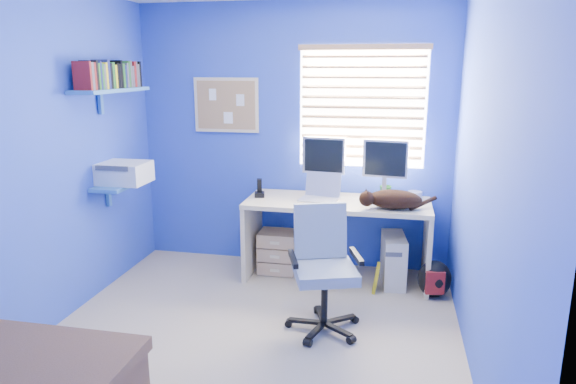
% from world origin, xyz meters
% --- Properties ---
extents(floor, '(3.00, 3.20, 0.00)m').
position_xyz_m(floor, '(0.00, 0.00, 0.00)').
color(floor, tan).
rests_on(floor, ground).
extents(wall_back, '(3.00, 0.01, 2.50)m').
position_xyz_m(wall_back, '(0.00, 1.60, 1.25)').
color(wall_back, blue).
rests_on(wall_back, ground).
extents(wall_front, '(3.00, 0.01, 2.50)m').
position_xyz_m(wall_front, '(0.00, -1.60, 1.25)').
color(wall_front, blue).
rests_on(wall_front, ground).
extents(wall_left, '(0.01, 3.20, 2.50)m').
position_xyz_m(wall_left, '(-1.50, 0.00, 1.25)').
color(wall_left, blue).
rests_on(wall_left, ground).
extents(wall_right, '(0.01, 3.20, 2.50)m').
position_xyz_m(wall_right, '(1.50, 0.00, 1.25)').
color(wall_right, blue).
rests_on(wall_right, ground).
extents(desk, '(1.64, 0.65, 0.74)m').
position_xyz_m(desk, '(0.48, 1.26, 0.37)').
color(desk, beige).
rests_on(desk, floor).
extents(laptop, '(0.37, 0.31, 0.22)m').
position_xyz_m(laptop, '(0.31, 1.24, 0.85)').
color(laptop, silver).
rests_on(laptop, desk).
extents(monitor_left, '(0.41, 0.16, 0.54)m').
position_xyz_m(monitor_left, '(0.32, 1.49, 1.01)').
color(monitor_left, silver).
rests_on(monitor_left, desk).
extents(monitor_right, '(0.41, 0.17, 0.54)m').
position_xyz_m(monitor_right, '(0.88, 1.42, 1.01)').
color(monitor_right, silver).
rests_on(monitor_right, desk).
extents(phone, '(0.11, 0.13, 0.17)m').
position_xyz_m(phone, '(-0.25, 1.26, 0.82)').
color(phone, black).
rests_on(phone, desk).
extents(mug, '(0.10, 0.09, 0.10)m').
position_xyz_m(mug, '(0.89, 1.50, 0.79)').
color(mug, '#206820').
rests_on(mug, desk).
extents(cd_spindle, '(0.13, 0.13, 0.07)m').
position_xyz_m(cd_spindle, '(1.16, 1.46, 0.78)').
color(cd_spindle, silver).
rests_on(cd_spindle, desk).
extents(cat, '(0.51, 0.36, 0.16)m').
position_xyz_m(cat, '(0.98, 1.09, 0.82)').
color(cat, black).
rests_on(cat, desk).
extents(tower_pc, '(0.24, 0.46, 0.45)m').
position_xyz_m(tower_pc, '(0.99, 1.24, 0.23)').
color(tower_pc, beige).
rests_on(tower_pc, floor).
extents(drawer_boxes, '(0.35, 0.28, 0.41)m').
position_xyz_m(drawer_boxes, '(-0.08, 1.29, 0.20)').
color(drawer_boxes, tan).
rests_on(drawer_boxes, floor).
extents(yellow_book, '(0.03, 0.17, 0.24)m').
position_xyz_m(yellow_book, '(0.85, 1.04, 0.12)').
color(yellow_book, yellow).
rests_on(yellow_book, floor).
extents(backpack, '(0.31, 0.26, 0.33)m').
position_xyz_m(backpack, '(1.34, 1.02, 0.16)').
color(backpack, black).
rests_on(backpack, floor).
extents(office_chair, '(0.67, 0.67, 0.92)m').
position_xyz_m(office_chair, '(0.49, 0.31, 0.34)').
color(office_chair, black).
rests_on(office_chair, floor).
extents(window_blinds, '(1.15, 0.05, 1.10)m').
position_xyz_m(window_blinds, '(0.65, 1.57, 1.55)').
color(window_blinds, white).
rests_on(window_blinds, ground).
extents(corkboard, '(0.64, 0.02, 0.52)m').
position_xyz_m(corkboard, '(-0.65, 1.58, 1.55)').
color(corkboard, beige).
rests_on(corkboard, ground).
extents(wall_shelves, '(0.42, 0.90, 1.05)m').
position_xyz_m(wall_shelves, '(-1.35, 0.75, 1.43)').
color(wall_shelves, '#3874BA').
rests_on(wall_shelves, ground).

